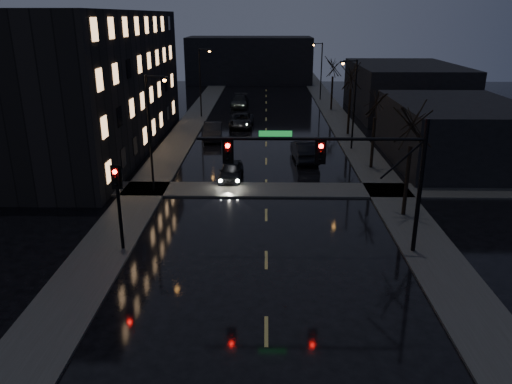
{
  "coord_description": "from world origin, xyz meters",
  "views": [
    {
      "loc": [
        -0.09,
        -14.48,
        11.61
      ],
      "look_at": [
        -0.54,
        9.19,
        3.2
      ],
      "focal_mm": 35.0,
      "sensor_mm": 36.0,
      "label": 1
    }
  ],
  "objects_px": {
    "oncoming_car_a": "(231,171)",
    "oncoming_car_d": "(240,101)",
    "lead_car": "(305,150)",
    "oncoming_car_b": "(213,131)",
    "oncoming_car_c": "(242,120)"
  },
  "relations": [
    {
      "from": "oncoming_car_a",
      "to": "lead_car",
      "type": "bearing_deg",
      "value": 46.15
    },
    {
      "from": "oncoming_car_b",
      "to": "lead_car",
      "type": "xyz_separation_m",
      "value": [
        8.53,
        -7.44,
        0.03
      ]
    },
    {
      "from": "oncoming_car_d",
      "to": "oncoming_car_b",
      "type": "bearing_deg",
      "value": -94.01
    },
    {
      "from": "oncoming_car_c",
      "to": "oncoming_car_a",
      "type": "bearing_deg",
      "value": -87.49
    },
    {
      "from": "oncoming_car_a",
      "to": "oncoming_car_c",
      "type": "xyz_separation_m",
      "value": [
        -0.08,
        18.86,
        0.04
      ]
    },
    {
      "from": "oncoming_car_b",
      "to": "oncoming_car_c",
      "type": "xyz_separation_m",
      "value": [
        2.58,
        5.97,
        -0.09
      ]
    },
    {
      "from": "oncoming_car_c",
      "to": "oncoming_car_d",
      "type": "distance_m",
      "value": 12.48
    },
    {
      "from": "lead_car",
      "to": "oncoming_car_c",
      "type": "bearing_deg",
      "value": -70.86
    },
    {
      "from": "oncoming_car_b",
      "to": "oncoming_car_c",
      "type": "bearing_deg",
      "value": 62.44
    },
    {
      "from": "oncoming_car_a",
      "to": "oncoming_car_d",
      "type": "distance_m",
      "value": 31.33
    },
    {
      "from": "lead_car",
      "to": "oncoming_car_b",
      "type": "bearing_deg",
      "value": -45.89
    },
    {
      "from": "oncoming_car_b",
      "to": "lead_car",
      "type": "height_order",
      "value": "lead_car"
    },
    {
      "from": "oncoming_car_c",
      "to": "oncoming_car_d",
      "type": "xyz_separation_m",
      "value": [
        -0.83,
        12.45,
        0.06
      ]
    },
    {
      "from": "oncoming_car_c",
      "to": "oncoming_car_d",
      "type": "bearing_deg",
      "value": 96.09
    },
    {
      "from": "oncoming_car_a",
      "to": "lead_car",
      "type": "xyz_separation_m",
      "value": [
        5.87,
        5.46,
        0.17
      ]
    }
  ]
}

